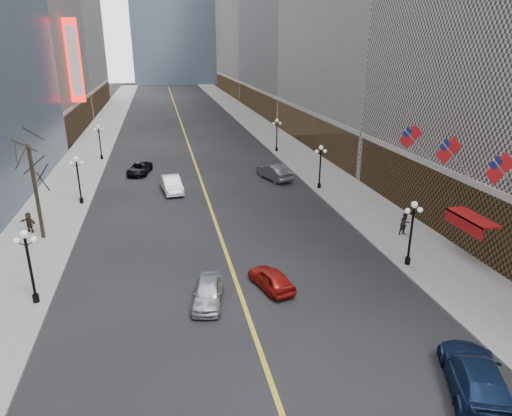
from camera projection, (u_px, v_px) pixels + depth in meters
name	position (u px, v px, depth m)	size (l,w,h in m)	color
sidewalk_east	(284.00, 145.00, 68.38)	(6.00, 230.00, 0.15)	gray
sidewalk_west	(88.00, 154.00, 62.94)	(6.00, 230.00, 0.15)	gray
lane_line	(186.00, 137.00, 74.90)	(0.25, 200.00, 0.02)	gold
streetlamp_east_1	(412.00, 227.00, 30.15)	(1.26, 0.44, 4.52)	black
streetlamp_east_2	(320.00, 162.00, 46.74)	(1.26, 0.44, 4.52)	black
streetlamp_east_3	(277.00, 132.00, 63.32)	(1.26, 0.44, 4.52)	black
streetlamp_west_1	(29.00, 259.00, 25.57)	(1.26, 0.44, 4.52)	black
streetlamp_west_2	(78.00, 175.00, 42.15)	(1.26, 0.44, 4.52)	black
streetlamp_west_3	(99.00, 138.00, 58.73)	(1.26, 0.44, 4.52)	black
flag_3	(502.00, 171.00, 26.59)	(2.87, 0.12, 2.87)	#B2B2B7
flag_4	(451.00, 153.00, 31.20)	(2.87, 0.12, 2.87)	#B2B2B7
flag_5	(413.00, 139.00, 35.81)	(2.87, 0.12, 2.87)	#B2B2B7
awning_c	(470.00, 219.00, 30.93)	(1.40, 4.00, 0.93)	maroon
theatre_marquee	(74.00, 61.00, 67.78)	(2.00, 0.55, 12.00)	red
tree_west_far	(31.00, 161.00, 33.33)	(3.60, 3.60, 7.92)	#2D231C
car_nb_near	(208.00, 292.00, 26.44)	(1.67, 4.14, 1.41)	#B4B8BC
car_nb_mid	(172.00, 184.00, 46.55)	(1.74, 4.98, 1.64)	white
car_nb_far	(139.00, 169.00, 53.10)	(2.20, 4.77, 1.33)	black
car_sb_near	(476.00, 376.00, 19.56)	(2.29, 5.65, 1.64)	#13254A
car_sb_mid	(271.00, 278.00, 28.10)	(1.56, 3.88, 1.32)	maroon
car_sb_far	(274.00, 172.00, 50.94)	(1.81, 5.20, 1.71)	#52575A
ped_east_walk	(405.00, 224.00, 35.60)	(0.88, 0.48, 1.82)	black
ped_west_far	(29.00, 222.00, 36.08)	(1.55, 0.45, 1.67)	#31271B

